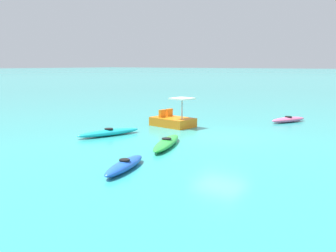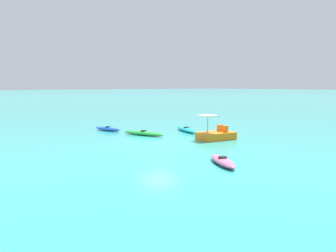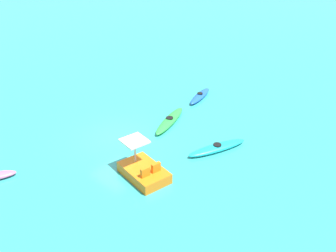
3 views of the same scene
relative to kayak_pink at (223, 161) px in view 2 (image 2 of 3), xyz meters
The scene contains 6 objects.
ground_plane 6.81m from the kayak_pink, behind, with size 600.00×600.00×0.00m, color teal.
kayak_pink is the anchor object (origin of this frame).
kayak_cyan 11.24m from the kayak_pink, 148.45° to the left, with size 3.44×1.64×0.37m.
kayak_green 10.11m from the kayak_pink, 168.13° to the left, with size 3.52×1.90×0.37m.
kayak_blue 13.71m from the kayak_pink, behind, with size 2.74×1.34×0.37m.
pedal_boat_orange 7.27m from the kayak_pink, 137.53° to the left, with size 1.79×2.59×1.68m.
Camera 2 is at (17.28, -12.21, 3.60)m, focal length 35.90 mm.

